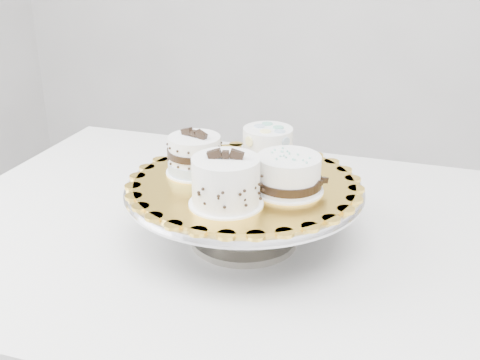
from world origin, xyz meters
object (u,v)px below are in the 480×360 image
(cake_board, at_px, (244,183))
(cake_ribbon, at_px, (289,175))
(table, at_px, (274,267))
(cake_dots, at_px, (268,145))
(cake_banded, at_px, (195,156))
(cake_swirl, at_px, (226,183))
(cake_stand, at_px, (244,203))

(cake_board, height_order, cake_ribbon, cake_ribbon)
(table, relative_size, cake_dots, 12.01)
(table, xyz_separation_m, cake_ribbon, (0.04, -0.06, 0.21))
(table, height_order, cake_ribbon, cake_ribbon)
(cake_banded, relative_size, cake_dots, 0.99)
(cake_banded, bearing_deg, cake_dots, 56.21)
(cake_swirl, relative_size, cake_ribbon, 1.00)
(cake_swirl, distance_m, cake_dots, 0.19)
(table, distance_m, cake_stand, 0.16)
(cake_swirl, height_order, cake_ribbon, cake_swirl)
(cake_stand, bearing_deg, cake_banded, 176.18)
(cake_dots, height_order, cake_ribbon, cake_dots)
(table, distance_m, cake_banded, 0.26)
(cake_board, bearing_deg, cake_stand, 0.00)
(table, relative_size, cake_stand, 3.30)
(table, bearing_deg, cake_swirl, -107.01)
(cake_stand, height_order, cake_banded, cake_banded)
(cake_board, xyz_separation_m, cake_banded, (-0.09, 0.01, 0.03))
(cake_board, height_order, cake_banded, cake_banded)
(cake_banded, xyz_separation_m, cake_ribbon, (0.17, -0.02, -0.00))
(cake_board, bearing_deg, cake_dots, 84.62)
(cake_stand, relative_size, cake_ribbon, 3.12)
(cake_dots, bearing_deg, cake_swirl, -87.32)
(cake_stand, relative_size, cake_swirl, 3.13)
(table, distance_m, cake_dots, 0.22)
(table, relative_size, cake_swirl, 10.32)
(cake_ribbon, bearing_deg, table, 141.72)
(cake_dots, bearing_deg, cake_stand, -91.43)
(cake_board, height_order, cake_dots, cake_dots)
(cake_board, xyz_separation_m, cake_ribbon, (0.08, -0.01, 0.03))
(cake_dots, distance_m, cake_ribbon, 0.13)
(cake_stand, height_order, cake_ribbon, cake_ribbon)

